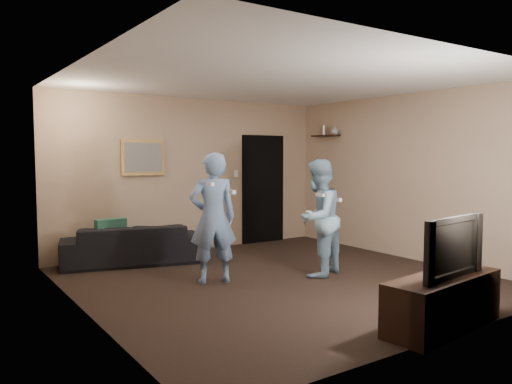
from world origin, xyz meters
TOP-DOWN VIEW (x-y plane):
  - ground at (0.00, 0.00)m, footprint 5.00×5.00m
  - ceiling at (0.00, 0.00)m, footprint 5.00×5.00m
  - wall_back at (0.00, 2.50)m, footprint 5.00×0.04m
  - wall_front at (0.00, -2.50)m, footprint 5.00×0.04m
  - wall_left at (-2.50, 0.00)m, footprint 0.04×5.00m
  - wall_right at (2.50, 0.00)m, footprint 0.04×5.00m
  - sofa at (-1.27, 2.05)m, footprint 2.17×1.29m
  - throw_pillow at (-1.58, 2.05)m, footprint 0.46×0.17m
  - painting_frame at (-0.90, 2.48)m, footprint 0.72×0.05m
  - painting_canvas at (-0.90, 2.45)m, footprint 0.62×0.01m
  - doorway at (1.45, 2.47)m, footprint 0.90×0.06m
  - light_switch at (0.85, 2.48)m, footprint 0.08×0.02m
  - wall_shelf at (2.39, 1.80)m, footprint 0.20×0.60m
  - shelf_vase at (2.39, 1.55)m, footprint 0.19×0.19m
  - shelf_figurine at (2.39, 1.84)m, footprint 0.06×0.06m
  - tv_console at (0.19, -2.33)m, footprint 1.46×0.62m
  - television at (0.19, -2.33)m, footprint 1.01×0.25m
  - wii_player_left at (-0.79, 0.39)m, footprint 0.70×0.57m
  - wii_player_right at (0.57, -0.09)m, footprint 0.93×0.84m

SIDE VIEW (x-z plane):
  - ground at x=0.00m, z-range 0.00..0.00m
  - tv_console at x=0.19m, z-range 0.00..0.50m
  - sofa at x=-1.27m, z-range 0.00..0.59m
  - throw_pillow at x=-1.58m, z-range 0.26..0.70m
  - television at x=0.19m, z-range 0.50..1.08m
  - wii_player_right at x=0.57m, z-range 0.00..1.58m
  - wii_player_left at x=-0.79m, z-range 0.00..1.67m
  - doorway at x=1.45m, z-range 0.00..2.00m
  - wall_back at x=0.00m, z-range 0.00..2.60m
  - wall_front at x=0.00m, z-range 0.00..2.60m
  - wall_left at x=-2.50m, z-range 0.00..2.60m
  - wall_right at x=2.50m, z-range 0.00..2.60m
  - light_switch at x=0.85m, z-range 1.24..1.36m
  - painting_frame at x=-0.90m, z-range 1.32..1.89m
  - painting_canvas at x=-0.90m, z-range 1.37..1.83m
  - wall_shelf at x=2.39m, z-range 1.98..2.00m
  - shelf_vase at x=2.39m, z-range 2.00..2.16m
  - shelf_figurine at x=2.39m, z-range 2.00..2.18m
  - ceiling at x=0.00m, z-range 2.58..2.62m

